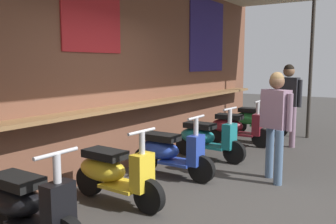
{
  "coord_description": "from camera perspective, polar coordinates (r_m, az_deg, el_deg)",
  "views": [
    {
      "loc": [
        -3.94,
        -1.86,
        1.72
      ],
      "look_at": [
        0.92,
        1.28,
        0.95
      ],
      "focal_mm": 38.91,
      "sensor_mm": 36.0,
      "label": 1
    }
  ],
  "objects": [
    {
      "name": "ground_plane",
      "position": [
        4.69,
        7.32,
        -13.96
      ],
      "size": [
        32.22,
        32.22,
        0.0
      ],
      "primitive_type": "plane",
      "color": "#383533"
    },
    {
      "name": "market_stall_facade",
      "position": [
        5.44,
        -10.72,
        9.47
      ],
      "size": [
        11.51,
        2.31,
        3.47
      ],
      "color": "brown",
      "rests_on": "ground_plane"
    },
    {
      "name": "scooter_black",
      "position": [
        3.82,
        -21.5,
        -13.31
      ],
      "size": [
        0.46,
        1.4,
        0.97
      ],
      "rotation": [
        0.0,
        0.0,
        -1.58
      ],
      "color": "black",
      "rests_on": "ground_plane"
    },
    {
      "name": "scooter_yellow",
      "position": [
        4.6,
        -8.74,
        -9.28
      ],
      "size": [
        0.47,
        1.4,
        0.97
      ],
      "rotation": [
        0.0,
        0.0,
        -1.62
      ],
      "color": "gold",
      "rests_on": "ground_plane"
    },
    {
      "name": "scooter_blue",
      "position": [
        5.57,
        -0.03,
        -6.2
      ],
      "size": [
        0.46,
        1.4,
        0.97
      ],
      "rotation": [
        0.0,
        0.0,
        -1.57
      ],
      "color": "#233D9E",
      "rests_on": "ground_plane"
    },
    {
      "name": "scooter_teal",
      "position": [
        6.63,
        5.86,
        -4.01
      ],
      "size": [
        0.48,
        1.4,
        0.97
      ],
      "rotation": [
        0.0,
        0.0,
        -1.63
      ],
      "color": "#197075",
      "rests_on": "ground_plane"
    },
    {
      "name": "scooter_maroon",
      "position": [
        7.85,
        10.39,
        -2.29
      ],
      "size": [
        0.5,
        1.4,
        0.97
      ],
      "rotation": [
        0.0,
        0.0,
        -1.49
      ],
      "color": "maroon",
      "rests_on": "ground_plane"
    },
    {
      "name": "scooter_green",
      "position": [
        9.02,
        13.49,
        -1.09
      ],
      "size": [
        0.46,
        1.4,
        0.97
      ],
      "rotation": [
        0.0,
        0.0,
        -1.54
      ],
      "color": "#237533",
      "rests_on": "ground_plane"
    },
    {
      "name": "shopper_with_handbag",
      "position": [
        7.96,
        18.16,
        2.36
      ],
      "size": [
        0.31,
        0.67,
        1.71
      ],
      "rotation": [
        0.0,
        0.0,
        3.02
      ],
      "color": "gray",
      "rests_on": "ground_plane"
    },
    {
      "name": "shopper_browsing",
      "position": [
        5.47,
        16.5,
        -0.5
      ],
      "size": [
        0.39,
        0.52,
        1.6
      ],
      "rotation": [
        0.0,
        0.0,
        -0.39
      ],
      "color": "slate",
      "rests_on": "ground_plane"
    }
  ]
}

